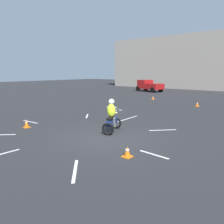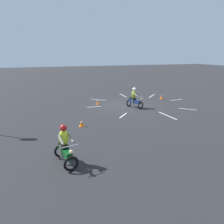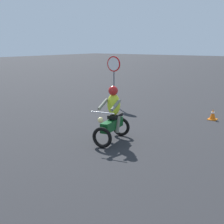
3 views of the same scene
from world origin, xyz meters
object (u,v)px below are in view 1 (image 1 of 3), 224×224
object	(u,v)px
motorcycle_rider_foreground	(112,118)
pickup_truck	(149,85)
traffic_cone_mid_center	(27,124)
traffic_cone_near_left	(127,152)
traffic_cone_near_right	(153,98)
traffic_cone_mid_left	(197,104)

from	to	relation	value
motorcycle_rider_foreground	pickup_truck	world-z (taller)	pickup_truck
traffic_cone_mid_center	motorcycle_rider_foreground	bearing A→B (deg)	28.65
traffic_cone_near_left	motorcycle_rider_foreground	bearing A→B (deg)	138.77
motorcycle_rider_foreground	traffic_cone_near_left	distance (m)	3.34
pickup_truck	traffic_cone_near_left	size ratio (longest dim) A/B	11.47
traffic_cone_near_left	traffic_cone_near_right	bearing A→B (deg)	115.75
traffic_cone_near_left	pickup_truck	bearing A→B (deg)	118.16
traffic_cone_near_right	motorcycle_rider_foreground	bearing A→B (deg)	-69.63
motorcycle_rider_foreground	traffic_cone_near_left	bearing A→B (deg)	-62.82
motorcycle_rider_foreground	traffic_cone_near_right	size ratio (longest dim) A/B	4.57
motorcycle_rider_foreground	traffic_cone_mid_center	bearing A→B (deg)	-172.95
pickup_truck	traffic_cone_mid_center	size ratio (longest dim) A/B	10.24
motorcycle_rider_foreground	traffic_cone_mid_left	distance (m)	11.00
pickup_truck	traffic_cone_near_right	world-z (taller)	pickup_truck
traffic_cone_mid_center	traffic_cone_near_left	bearing A→B (deg)	0.46
traffic_cone_near_left	traffic_cone_mid_center	bearing A→B (deg)	-179.54
motorcycle_rider_foreground	pickup_truck	distance (m)	23.45
traffic_cone_near_left	traffic_cone_mid_left	bearing A→B (deg)	98.30
traffic_cone_mid_center	traffic_cone_mid_left	xyz separation A→B (m)	(4.64, 13.20, -0.01)
traffic_cone_near_right	traffic_cone_mid_left	bearing A→B (deg)	-19.81
traffic_cone_mid_center	pickup_truck	bearing A→B (deg)	104.25
motorcycle_rider_foreground	traffic_cone_mid_center	distance (m)	4.68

